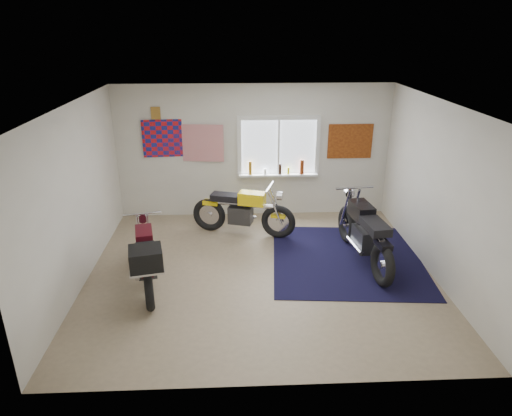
{
  "coord_description": "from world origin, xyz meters",
  "views": [
    {
      "loc": [
        -0.37,
        -6.46,
        3.74
      ],
      "look_at": [
        -0.05,
        0.4,
        0.97
      ],
      "focal_mm": 32.0,
      "sensor_mm": 36.0,
      "label": 1
    }
  ],
  "objects_px": {
    "navy_rug": "(347,259)",
    "black_chrome_bike": "(364,234)",
    "yellow_triumph": "(243,212)",
    "maroon_tourer": "(146,259)"
  },
  "relations": [
    {
      "from": "navy_rug",
      "to": "yellow_triumph",
      "type": "xyz_separation_m",
      "value": [
        -1.76,
        1.12,
        0.44
      ]
    },
    {
      "from": "navy_rug",
      "to": "black_chrome_bike",
      "type": "xyz_separation_m",
      "value": [
        0.24,
        -0.07,
        0.5
      ]
    },
    {
      "from": "yellow_triumph",
      "to": "black_chrome_bike",
      "type": "relative_size",
      "value": 0.88
    },
    {
      "from": "navy_rug",
      "to": "black_chrome_bike",
      "type": "bearing_deg",
      "value": -16.05
    },
    {
      "from": "navy_rug",
      "to": "maroon_tourer",
      "type": "bearing_deg",
      "value": -165.99
    },
    {
      "from": "yellow_triumph",
      "to": "maroon_tourer",
      "type": "height_order",
      "value": "yellow_triumph"
    },
    {
      "from": "yellow_triumph",
      "to": "black_chrome_bike",
      "type": "xyz_separation_m",
      "value": [
        2.0,
        -1.19,
        0.05
      ]
    },
    {
      "from": "black_chrome_bike",
      "to": "navy_rug",
      "type": "bearing_deg",
      "value": 66.98
    },
    {
      "from": "black_chrome_bike",
      "to": "maroon_tourer",
      "type": "bearing_deg",
      "value": 95.0
    },
    {
      "from": "maroon_tourer",
      "to": "yellow_triumph",
      "type": "bearing_deg",
      "value": -49.33
    }
  ]
}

